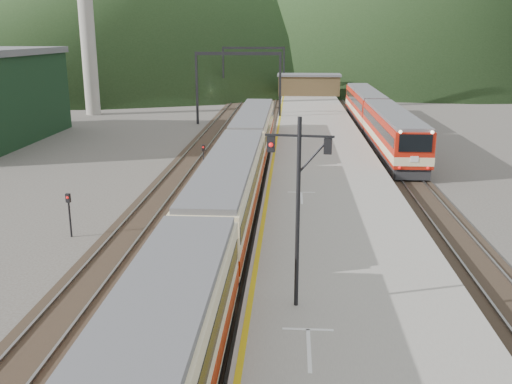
{
  "coord_description": "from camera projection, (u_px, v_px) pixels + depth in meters",
  "views": [
    {
      "loc": [
        3.19,
        -8.88,
        9.94
      ],
      "look_at": [
        1.39,
        19.52,
        2.0
      ],
      "focal_mm": 40.0,
      "sensor_mm": 36.0,
      "label": 1
    }
  ],
  "objects": [
    {
      "name": "platform",
      "position": [
        320.0,
        151.0,
        47.46
      ],
      "size": [
        8.0,
        100.0,
        1.0
      ],
      "primitive_type": "cube",
      "color": "gray",
      "rests_on": "ground"
    },
    {
      "name": "short_signal_b",
      "position": [
        204.0,
        156.0,
        40.9
      ],
      "size": [
        0.26,
        0.23,
        2.27
      ],
      "color": "black",
      "rests_on": "ground"
    },
    {
      "name": "short_signal_c",
      "position": [
        69.0,
        209.0,
        28.46
      ],
      "size": [
        0.24,
        0.19,
        2.27
      ],
      "color": "black",
      "rests_on": "ground"
    },
    {
      "name": "second_train",
      "position": [
        376.0,
        118.0,
        56.22
      ],
      "size": [
        2.7,
        36.87,
        3.3
      ],
      "color": "#B81B0C",
      "rests_on": "track_second"
    },
    {
      "name": "main_train",
      "position": [
        230.0,
        193.0,
        29.76
      ],
      "size": [
        2.69,
        55.23,
        3.28
      ],
      "color": "beige",
      "rests_on": "track_main"
    },
    {
      "name": "signal_mast",
      "position": [
        298.0,
        194.0,
        18.39
      ],
      "size": [
        2.19,
        0.43,
        6.44
      ],
      "color": "black",
      "rests_on": "platform"
    },
    {
      "name": "station_shed",
      "position": [
        309.0,
        84.0,
        85.35
      ],
      "size": [
        9.4,
        4.4,
        3.1
      ],
      "color": "#503D23",
      "rests_on": "platform"
    },
    {
      "name": "gantry_near",
      "position": [
        238.0,
        74.0,
        62.95
      ],
      "size": [
        9.55,
        0.25,
        8.0
      ],
      "color": "black",
      "rests_on": "ground"
    },
    {
      "name": "track_second",
      "position": [
        388.0,
        152.0,
        49.13
      ],
      "size": [
        2.6,
        200.0,
        0.23
      ],
      "color": "black",
      "rests_on": "ground"
    },
    {
      "name": "gantry_far",
      "position": [
        253.0,
        63.0,
        86.98
      ],
      "size": [
        9.55,
        0.25,
        8.0
      ],
      "color": "black",
      "rests_on": "ground"
    },
    {
      "name": "track_far",
      "position": [
        198.0,
        150.0,
        50.14
      ],
      "size": [
        2.6,
        200.0,
        0.23
      ],
      "color": "black",
      "rests_on": "ground"
    },
    {
      "name": "track_main",
      "position": [
        255.0,
        150.0,
        49.84
      ],
      "size": [
        2.6,
        200.0,
        0.23
      ],
      "color": "black",
      "rests_on": "ground"
    }
  ]
}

